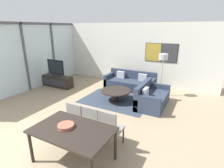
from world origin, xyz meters
name	(u,v)px	position (x,y,z in m)	size (l,w,h in m)	color
ground_plane	(12,163)	(0.00, 0.00, 0.00)	(24.00, 24.00, 0.00)	#9E896B
wall_back	(131,54)	(0.04, 6.15, 1.40)	(7.81, 0.09, 2.80)	silver
window_wall_left	(25,55)	(-3.40, 3.08, 1.53)	(0.07, 6.16, 2.80)	silver
area_rug	(116,100)	(0.43, 3.79, 0.00)	(2.47, 1.71, 0.01)	#333D4C
tv_console	(57,81)	(-2.68, 3.99, 0.25)	(1.57, 0.45, 0.50)	black
television	(56,68)	(-2.68, 3.99, 0.86)	(0.91, 0.20, 0.72)	#2D2D33
sofa_main	(130,83)	(0.43, 5.22, 0.27)	(2.14, 0.86, 0.78)	#2D384C
sofa_side	(151,98)	(1.69, 3.98, 0.27)	(0.86, 1.53, 0.78)	#2D384C
coffee_table	(116,93)	(0.43, 3.79, 0.30)	(1.10, 1.10, 0.40)	black
dining_table	(72,132)	(1.07, 0.64, 0.66)	(1.55, 0.97, 0.73)	black
dining_chair_left	(78,118)	(0.63, 1.36, 0.51)	(0.46, 0.46, 0.93)	gray
dining_chair_centre	(93,122)	(1.07, 1.36, 0.51)	(0.46, 0.46, 0.93)	gray
dining_chair_right	(110,127)	(1.51, 1.35, 0.51)	(0.46, 0.46, 0.93)	gray
fruit_bowl	(66,126)	(0.92, 0.64, 0.77)	(0.32, 0.32, 0.06)	#995642
floor_lamp	(163,61)	(1.78, 5.06, 1.40)	(0.33, 0.33, 1.66)	#2D2D33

